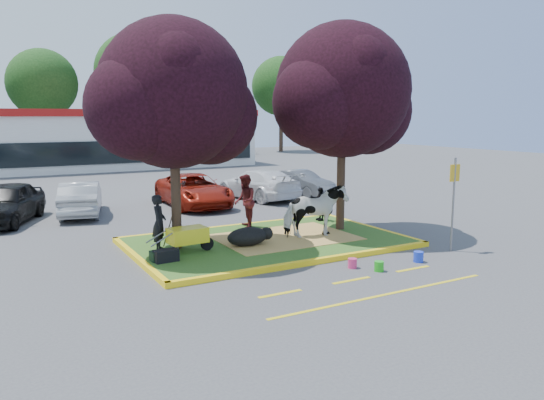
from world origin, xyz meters
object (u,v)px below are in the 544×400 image
car_silver (81,198)px  car_black (6,203)px  sign_post (454,193)px  cow (315,211)px  bucket_pink (352,263)px  calf (248,237)px  handler (159,223)px  bucket_green (379,266)px  wheelbarrow (188,236)px  bucket_blue (418,257)px

car_silver → car_black: bearing=19.6°
sign_post → car_black: size_ratio=0.62×
cow → car_silver: size_ratio=0.47×
bucket_pink → calf: bearing=118.1°
calf → bucket_pink: bearing=-49.8°
handler → sign_post: (7.64, -3.71, 0.77)m
bucket_green → wheelbarrow: bearing=136.5°
car_silver → wheelbarrow: bearing=113.4°
bucket_green → bucket_blue: bearing=5.5°
cow → sign_post: 4.16m
bucket_green → bucket_pink: bucket_green is taller
sign_post → bucket_blue: sign_post is taller
sign_post → car_black: 15.71m
sign_post → car_silver: 14.16m
cow → sign_post: sign_post is taller
bucket_green → car_black: bearing=124.7°
car_black → bucket_blue: bearing=-26.7°
cow → wheelbarrow: cow is taller
sign_post → car_silver: (-8.49, 11.28, -1.04)m
bucket_green → car_silver: bearing=114.0°
bucket_pink → sign_post: bearing=-0.2°
sign_post → car_black: (-11.19, 10.98, -0.97)m
cow → handler: 4.84m
wheelbarrow → car_silver: bearing=95.8°
cow → handler: (-4.78, 0.77, -0.03)m
calf → car_black: size_ratio=0.29×
handler → sign_post: bearing=-90.7°
handler → bucket_green: handler is taller
wheelbarrow → car_black: (-4.17, 7.92, 0.11)m
wheelbarrow → bucket_green: 5.28m
cow → car_black: (-8.33, 8.05, -0.22)m
handler → car_silver: handler is taller
wheelbarrow → bucket_blue: size_ratio=6.55×
sign_post → car_silver: bearing=125.2°
handler → wheelbarrow: size_ratio=0.84×
handler → bucket_green: bearing=-108.7°
cow → sign_post: bearing=-128.2°
bucket_blue → car_silver: (-6.79, 11.69, 0.54)m
handler → car_black: 8.10m
calf → car_silver: bearing=123.7°
cow → bucket_green: 3.61m
wheelbarrow → car_silver: car_silver is taller
calf → wheelbarrow: 1.83m
wheelbarrow → sign_post: sign_post is taller
calf → bucket_green: bearing=-48.4°
handler → bucket_pink: handler is taller
wheelbarrow → bucket_blue: wheelbarrow is taller
bucket_green → bucket_pink: size_ratio=1.02×
cow → bucket_pink: cow is taller
cow → calf: (-2.35, 0.05, -0.56)m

